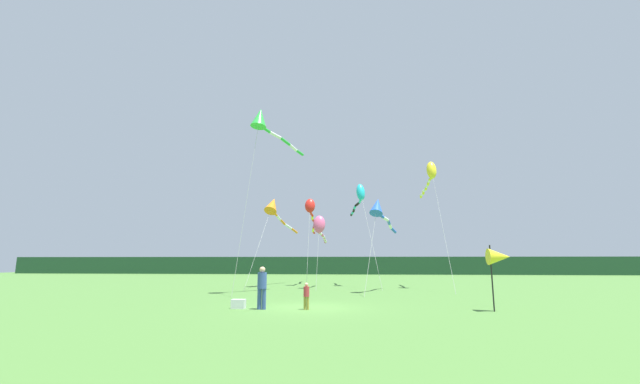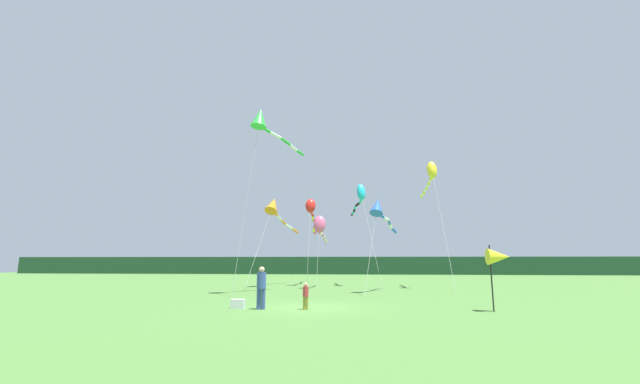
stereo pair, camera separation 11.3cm
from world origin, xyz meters
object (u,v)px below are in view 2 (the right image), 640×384
at_px(kite_blue, 379,209).
at_px(kite_green, 263,121).
at_px(cooler_box, 238,304).
at_px(kite_red, 311,211).
at_px(kite_cyan, 360,195).
at_px(person_adult, 261,285).
at_px(banner_flag_pole, 498,257).
at_px(person_child, 306,294).
at_px(kite_orange, 274,207).
at_px(kite_rainbow, 320,226).
at_px(kite_yellow, 431,173).

relative_size(kite_blue, kite_green, 0.56).
xyz_separation_m(cooler_box, kite_red, (1.28, 16.58, 6.20)).
xyz_separation_m(kite_green, kite_cyan, (6.48, 8.59, -3.75)).
bearing_deg(person_adult, banner_flag_pole, 0.86).
distance_m(banner_flag_pole, kite_blue, 10.81).
bearing_deg(person_child, kite_red, 95.98).
bearing_deg(person_child, kite_green, 118.44).
xyz_separation_m(kite_green, kite_red, (2.20, 9.38, -4.92)).
bearing_deg(person_adult, kite_orange, 100.24).
bearing_deg(kite_green, person_adult, -74.81).
bearing_deg(person_adult, cooler_box, 169.95).
height_order(person_child, kite_orange, kite_orange).
relative_size(person_child, banner_flag_pole, 0.41).
bearing_deg(kite_blue, cooler_box, -126.22).
distance_m(person_adult, kite_cyan, 17.84).
bearing_deg(kite_rainbow, cooler_box, -100.76).
distance_m(person_child, kite_green, 13.53).
bearing_deg(banner_flag_pole, kite_red, 120.85).
height_order(kite_blue, kite_yellow, kite_yellow).
bearing_deg(kite_green, kite_rainbow, 58.89).
bearing_deg(banner_flag_pole, kite_green, 149.18).
bearing_deg(banner_flag_pole, person_adult, -179.14).
distance_m(kite_yellow, kite_orange, 12.97).
distance_m(kite_rainbow, kite_red, 4.35).
relative_size(person_child, cooler_box, 1.92).
bearing_deg(kite_green, kite_red, 76.78).
height_order(kite_yellow, kite_cyan, kite_yellow).
bearing_deg(kite_red, kite_cyan, -10.44).
bearing_deg(kite_green, kite_yellow, 27.55).
height_order(kite_blue, kite_green, kite_green).
bearing_deg(cooler_box, kite_orange, 96.20).
bearing_deg(cooler_box, kite_green, 97.33).
xyz_separation_m(kite_yellow, kite_orange, (-12.70, 1.03, -2.39)).
distance_m(banner_flag_pole, kite_yellow, 15.06).
relative_size(kite_red, kite_orange, 0.90).
bearing_deg(kite_cyan, kite_red, 169.56).
height_order(banner_flag_pole, kite_orange, kite_orange).
bearing_deg(person_child, kite_cyan, 80.95).
height_order(cooler_box, kite_rainbow, kite_rainbow).
xyz_separation_m(person_child, kite_rainbow, (-0.60, 12.84, 4.06)).
bearing_deg(kite_red, kite_orange, -144.13).
bearing_deg(kite_rainbow, person_adult, -95.92).
xyz_separation_m(person_child, kite_blue, (3.74, 9.33, 4.91)).
height_order(kite_yellow, kite_green, kite_green).
height_order(kite_blue, kite_cyan, kite_cyan).
xyz_separation_m(kite_red, kite_orange, (-2.85, -2.06, 0.05)).
relative_size(kite_rainbow, kite_yellow, 0.56).
bearing_deg(kite_rainbow, banner_flag_pole, -55.52).
bearing_deg(cooler_box, kite_blue, 53.78).
height_order(person_adult, kite_red, kite_red).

